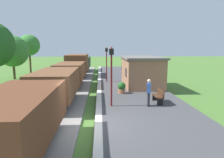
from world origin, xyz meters
name	(u,v)px	position (x,y,z in m)	size (l,w,h in m)	color
ground_plane	(90,129)	(0.00, 0.00, 0.00)	(160.00, 160.00, 0.00)	#47702D
platform_slab	(156,126)	(3.20, 0.00, 0.12)	(6.00, 60.00, 0.25)	#424244
platform_edge_stripe	(99,124)	(0.40, 0.00, 0.25)	(0.36, 60.00, 0.01)	silver
track_ballast	(39,129)	(-2.40, 0.00, 0.06)	(3.80, 60.00, 0.12)	gray
rail_near	(54,126)	(-1.68, 0.00, 0.19)	(0.07, 60.00, 0.14)	slate
rail_far	(23,127)	(-3.12, 0.00, 0.19)	(0.07, 60.00, 0.14)	slate
freight_train	(71,72)	(-2.40, 11.07, 1.46)	(2.50, 32.60, 2.72)	brown
station_hut	(141,71)	(4.40, 9.75, 1.65)	(3.50, 5.80, 2.78)	#9E6B4C
bench_near_hut	(159,96)	(4.35, 3.65, 0.72)	(0.42, 1.50, 0.91)	#422819
person_waiting	(149,92)	(3.49, 2.90, 1.18)	(0.33, 0.43, 1.71)	black
potted_planter	(122,87)	(2.20, 6.65, 0.72)	(0.64, 0.64, 0.92)	#9E6642
lamp_post_near	(111,65)	(1.19, 3.08, 2.80)	(0.28, 0.28, 3.70)	#591414
lamp_post_far	(107,58)	(1.19, 12.38, 2.80)	(0.28, 0.28, 3.70)	#591414
tree_field_left	(13,51)	(-10.07, 16.38, 3.44)	(3.78, 3.78, 5.34)	#4C3823
tree_field_distant	(29,45)	(-10.15, 22.64, 4.22)	(3.15, 3.15, 5.82)	#4C3823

